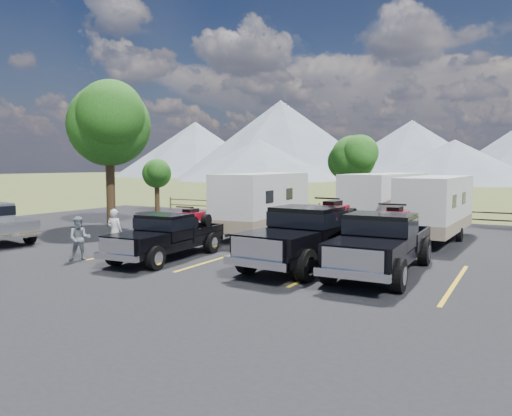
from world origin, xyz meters
The scene contains 16 objects.
ground centered at (0.00, 0.00, 0.00)m, with size 320.00×320.00×0.00m, color #475A26.
asphalt_lot centered at (0.00, 3.00, 0.02)m, with size 44.00×34.00×0.04m, color black.
stall_lines centered at (0.00, 4.00, 0.04)m, with size 12.12×5.50×0.01m.
tree_big_nw centered at (-12.55, 9.03, 5.60)m, with size 5.54×5.18×7.84m.
tree_north centered at (-2.03, 19.02, 3.83)m, with size 3.46×3.24×5.25m.
tree_nw_small centered at (-16.02, 17.01, 2.78)m, with size 2.59×2.43×3.85m.
rail_fence centered at (2.00, 18.50, 0.61)m, with size 36.12×0.12×1.00m.
mountain_range centered at (-7.63, 105.98, 7.87)m, with size 209.00×71.00×20.00m.
rig_left centered at (-3.65, 3.03, 0.92)m, with size 2.14×5.53×1.82m.
rig_center centered at (1.31, 4.44, 1.11)m, with size 2.72×6.81×2.23m.
rig_right centered at (3.79, 4.33, 1.06)m, with size 2.35×6.38×2.12m.
trailer_left centered at (-3.50, 9.96, 1.60)m, with size 2.72×8.60×2.98m.
trailer_center centered at (1.33, 14.04, 1.58)m, with size 2.88×8.53×2.95m.
trailer_right centered at (4.08, 12.20, 1.54)m, with size 2.40×8.26×2.87m.
person_a centered at (-6.03, 2.77, 0.90)m, with size 0.63×0.41×1.72m, color silver.
person_b centered at (-6.15, 1.18, 0.83)m, with size 0.76×0.60×1.57m, color slate.
Camera 1 is at (7.84, -11.08, 3.45)m, focal length 35.00 mm.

